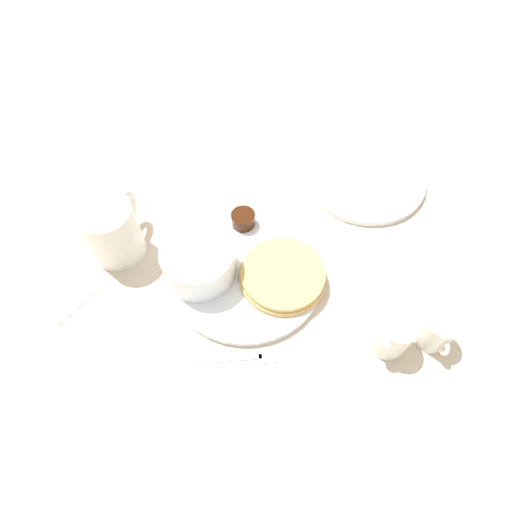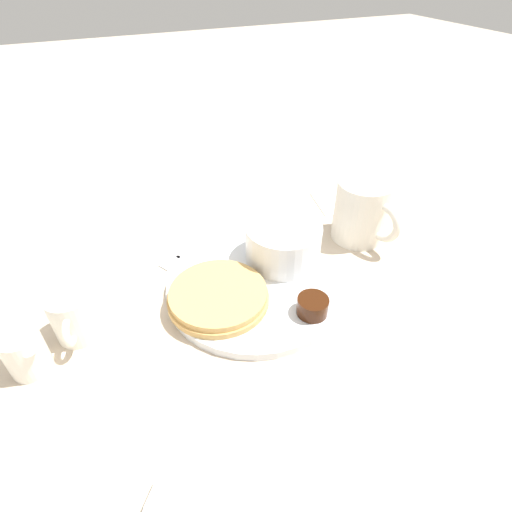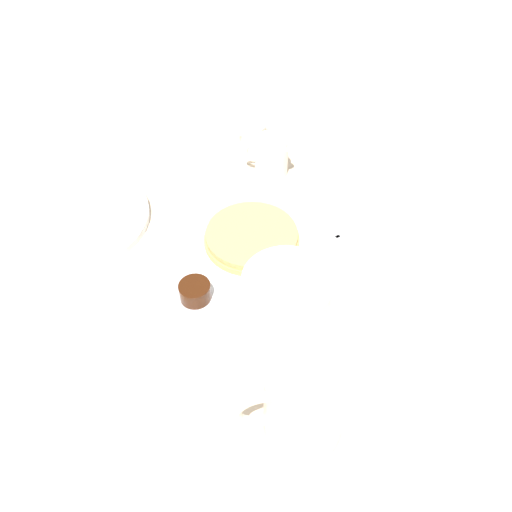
# 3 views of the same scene
# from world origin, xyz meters

# --- Properties ---
(ground_plane) EXTENTS (4.00, 4.00, 0.00)m
(ground_plane) POSITION_xyz_m (0.00, 0.00, 0.00)
(ground_plane) COLOR #C6B299
(plate) EXTENTS (0.25, 0.25, 0.01)m
(plate) POSITION_xyz_m (0.00, 0.00, 0.01)
(plate) COLOR white
(plate) RESTS_ON ground_plane
(pancake_stack) EXTENTS (0.14, 0.14, 0.02)m
(pancake_stack) POSITION_xyz_m (-0.06, -0.01, 0.02)
(pancake_stack) COLOR tan
(pancake_stack) RESTS_ON plate
(bowl) EXTENTS (0.11, 0.11, 0.06)m
(bowl) POSITION_xyz_m (0.06, 0.03, 0.04)
(bowl) COLOR white
(bowl) RESTS_ON plate
(syrup_cup) EXTENTS (0.04, 0.04, 0.02)m
(syrup_cup) POSITION_xyz_m (0.05, -0.08, 0.02)
(syrup_cup) COLOR #38190A
(syrup_cup) RESTS_ON plate
(butter_ramekin) EXTENTS (0.05, 0.05, 0.05)m
(butter_ramekin) POSITION_xyz_m (0.08, 0.03, 0.03)
(butter_ramekin) COLOR white
(butter_ramekin) RESTS_ON plate
(coffee_mug) EXTENTS (0.09, 0.12, 0.10)m
(coffee_mug) POSITION_xyz_m (0.21, 0.05, 0.05)
(coffee_mug) COLOR silver
(coffee_mug) RESTS_ON ground_plane
(creamer_pitcher_near) EXTENTS (0.05, 0.08, 0.07)m
(creamer_pitcher_near) POSITION_xyz_m (-0.23, 0.02, 0.03)
(creamer_pitcher_near) COLOR white
(creamer_pitcher_near) RESTS_ON ground_plane
(creamer_pitcher_far) EXTENTS (0.05, 0.06, 0.06)m
(creamer_pitcher_far) POSITION_xyz_m (-0.29, -0.02, 0.03)
(creamer_pitcher_far) COLOR white
(creamer_pitcher_far) RESTS_ON ground_plane
(fork) EXTENTS (0.12, 0.08, 0.00)m
(fork) POSITION_xyz_m (-0.07, 0.12, 0.00)
(fork) COLOR silver
(fork) RESTS_ON ground_plane
(napkin) EXTENTS (0.13, 0.10, 0.00)m
(napkin) POSITION_xyz_m (0.26, 0.15, 0.00)
(napkin) COLOR white
(napkin) RESTS_ON ground_plane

